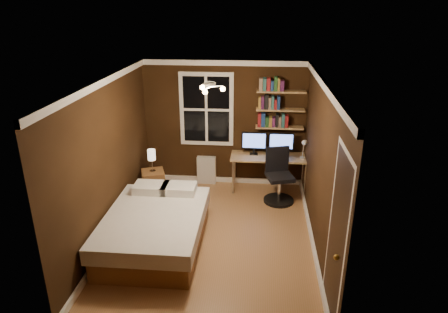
# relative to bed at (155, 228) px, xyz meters

# --- Properties ---
(floor) EXTENTS (4.20, 4.20, 0.00)m
(floor) POSITION_rel_bed_xyz_m (0.84, 0.32, -0.29)
(floor) COLOR olive
(floor) RESTS_ON ground
(wall_back) EXTENTS (3.20, 0.04, 2.50)m
(wall_back) POSITION_rel_bed_xyz_m (0.84, 2.42, 0.96)
(wall_back) COLOR black
(wall_back) RESTS_ON ground
(wall_left) EXTENTS (0.04, 4.20, 2.50)m
(wall_left) POSITION_rel_bed_xyz_m (-0.76, 0.32, 0.96)
(wall_left) COLOR black
(wall_left) RESTS_ON ground
(wall_right) EXTENTS (0.04, 4.20, 2.50)m
(wall_right) POSITION_rel_bed_xyz_m (2.44, 0.32, 0.96)
(wall_right) COLOR black
(wall_right) RESTS_ON ground
(ceiling) EXTENTS (3.20, 4.20, 0.02)m
(ceiling) POSITION_rel_bed_xyz_m (0.84, 0.32, 2.21)
(ceiling) COLOR white
(ceiling) RESTS_ON wall_back
(window) EXTENTS (1.06, 0.06, 1.46)m
(window) POSITION_rel_bed_xyz_m (0.49, 2.39, 1.26)
(window) COLOR white
(window) RESTS_ON wall_back
(door) EXTENTS (0.03, 0.82, 2.05)m
(door) POSITION_rel_bed_xyz_m (2.43, -1.23, 0.73)
(door) COLOR black
(door) RESTS_ON ground
(door_knob) EXTENTS (0.06, 0.06, 0.06)m
(door_knob) POSITION_rel_bed_xyz_m (2.39, -1.53, 0.71)
(door_knob) COLOR #B88D35
(door_knob) RESTS_ON door
(ceiling_fixture) EXTENTS (0.44, 0.44, 0.18)m
(ceiling_fixture) POSITION_rel_bed_xyz_m (0.84, 0.22, 2.11)
(ceiling_fixture) COLOR beige
(ceiling_fixture) RESTS_ON ceiling
(bookshelf_lower) EXTENTS (0.92, 0.22, 0.03)m
(bookshelf_lower) POSITION_rel_bed_xyz_m (1.92, 2.30, 0.96)
(bookshelf_lower) COLOR #A68350
(bookshelf_lower) RESTS_ON wall_back
(books_row_lower) EXTENTS (0.54, 0.16, 0.23)m
(books_row_lower) POSITION_rel_bed_xyz_m (1.92, 2.30, 1.09)
(books_row_lower) COLOR maroon
(books_row_lower) RESTS_ON bookshelf_lower
(bookshelf_middle) EXTENTS (0.92, 0.22, 0.03)m
(bookshelf_middle) POSITION_rel_bed_xyz_m (1.92, 2.30, 1.31)
(bookshelf_middle) COLOR #A68350
(bookshelf_middle) RESTS_ON wall_back
(books_row_middle) EXTENTS (0.42, 0.16, 0.23)m
(books_row_middle) POSITION_rel_bed_xyz_m (1.92, 2.30, 1.44)
(books_row_middle) COLOR navy
(books_row_middle) RESTS_ON bookshelf_middle
(bookshelf_upper) EXTENTS (0.92, 0.22, 0.03)m
(bookshelf_upper) POSITION_rel_bed_xyz_m (1.92, 2.30, 1.66)
(bookshelf_upper) COLOR #A68350
(bookshelf_upper) RESTS_ON wall_back
(books_row_upper) EXTENTS (0.42, 0.16, 0.23)m
(books_row_upper) POSITION_rel_bed_xyz_m (1.92, 2.30, 1.79)
(books_row_upper) COLOR #245122
(books_row_upper) RESTS_ON bookshelf_upper
(bed) EXTENTS (1.45, 2.01, 0.68)m
(bed) POSITION_rel_bed_xyz_m (0.00, 0.00, 0.00)
(bed) COLOR brown
(bed) RESTS_ON ground
(nightstand) EXTENTS (0.53, 0.53, 0.52)m
(nightstand) POSITION_rel_bed_xyz_m (-0.46, 1.63, -0.03)
(nightstand) COLOR brown
(nightstand) RESTS_ON ground
(bedside_lamp) EXTENTS (0.15, 0.15, 0.44)m
(bedside_lamp) POSITION_rel_bed_xyz_m (-0.46, 1.63, 0.44)
(bedside_lamp) COLOR #F1E6C8
(bedside_lamp) RESTS_ON nightstand
(radiator) EXTENTS (0.38, 0.13, 0.57)m
(radiator) POSITION_rel_bed_xyz_m (0.48, 2.32, -0.01)
(radiator) COLOR silver
(radiator) RESTS_ON ground
(desk) EXTENTS (1.50, 0.56, 0.71)m
(desk) POSITION_rel_bed_xyz_m (1.75, 2.12, 0.36)
(desk) COLOR #A68350
(desk) RESTS_ON ground
(monitor_left) EXTENTS (0.49, 0.12, 0.46)m
(monitor_left) POSITION_rel_bed_xyz_m (1.44, 2.20, 0.65)
(monitor_left) COLOR black
(monitor_left) RESTS_ON desk
(monitor_right) EXTENTS (0.49, 0.12, 0.46)m
(monitor_right) POSITION_rel_bed_xyz_m (1.97, 2.20, 0.65)
(monitor_right) COLOR black
(monitor_right) RESTS_ON desk
(desk_lamp) EXTENTS (0.14, 0.32, 0.44)m
(desk_lamp) POSITION_rel_bed_xyz_m (2.38, 2.00, 0.64)
(desk_lamp) COLOR silver
(desk_lamp) RESTS_ON desk
(office_chair) EXTENTS (0.57, 0.57, 1.02)m
(office_chair) POSITION_rel_bed_xyz_m (1.93, 1.66, 0.10)
(office_chair) COLOR black
(office_chair) RESTS_ON ground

